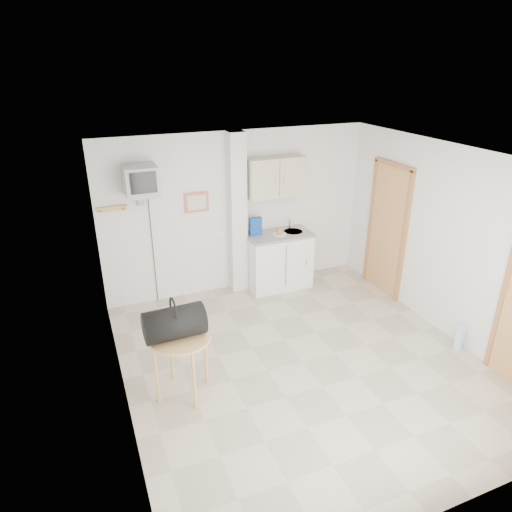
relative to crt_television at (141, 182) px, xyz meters
name	(u,v)px	position (x,y,z in m)	size (l,w,h in m)	color
ground	(302,362)	(1.45, -2.02, -1.94)	(4.50, 4.50, 0.00)	#BCAE95
room_envelope	(323,241)	(1.69, -1.93, -0.40)	(4.24, 4.54, 2.55)	white
kitchenette	(278,240)	(2.02, -0.02, -1.13)	(1.03, 0.58, 2.10)	white
crt_television	(141,182)	(0.00, 0.00, 0.00)	(0.44, 0.45, 2.15)	slate
round_table	(180,344)	(-0.04, -2.02, -1.28)	(0.67, 0.67, 0.75)	tan
duffel_bag	(174,323)	(-0.09, -2.03, -1.00)	(0.64, 0.37, 0.47)	black
water_bottle	(459,338)	(3.43, -2.54, -1.77)	(0.12, 0.12, 0.36)	#ABCBE8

